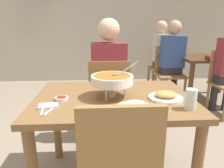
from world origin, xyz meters
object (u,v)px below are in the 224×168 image
(sauce_dish, at_px, (62,98))
(dining_table_far, at_px, (210,64))
(rice_plate, at_px, (135,107))
(patron_bg_right, at_px, (172,56))
(chair_diner_main, at_px, (109,95))
(chair_bg_middle, at_px, (166,65))
(dining_table_main, at_px, (113,111))
(curry_bowl, at_px, (112,80))
(drink_glass, at_px, (191,100))
(diner_main, at_px, (109,73))
(patron_bg_middle, at_px, (162,52))
(appetizer_plate, at_px, (166,96))
(chair_bg_right, at_px, (168,70))

(sauce_dish, xyz_separation_m, dining_table_far, (2.07, 1.88, -0.14))
(rice_plate, xyz_separation_m, patron_bg_right, (0.96, 2.14, -0.02))
(chair_diner_main, distance_m, chair_bg_middle, 2.02)
(dining_table_main, bearing_deg, chair_bg_middle, 63.92)
(curry_bowl, height_order, drink_glass, curry_bowl)
(diner_main, distance_m, chair_bg_middle, 2.01)
(drink_glass, height_order, patron_bg_middle, patron_bg_middle)
(drink_glass, bearing_deg, rice_plate, 178.44)
(chair_diner_main, relative_size, diner_main, 0.69)
(appetizer_plate, relative_size, drink_glass, 1.85)
(dining_table_far, distance_m, chair_bg_middle, 0.78)
(curry_bowl, relative_size, rice_plate, 1.39)
(sauce_dish, relative_size, patron_bg_middle, 0.07)
(diner_main, bearing_deg, drink_glass, -65.26)
(chair_diner_main, xyz_separation_m, drink_glass, (0.46, -0.96, 0.29))
(dining_table_main, bearing_deg, sauce_dish, -171.73)
(chair_diner_main, xyz_separation_m, dining_table_far, (1.71, 1.12, 0.10))
(dining_table_main, bearing_deg, chair_bg_right, 61.20)
(sauce_dish, xyz_separation_m, chair_bg_middle, (1.52, 2.42, -0.25))
(chair_bg_right, bearing_deg, chair_bg_middle, 77.47)
(rice_plate, height_order, chair_bg_middle, chair_bg_middle)
(chair_bg_middle, xyz_separation_m, patron_bg_right, (-0.08, -0.48, 0.24))
(curry_bowl, xyz_separation_m, drink_glass, (0.47, -0.25, -0.07))
(appetizer_plate, relative_size, dining_table_far, 0.24)
(diner_main, bearing_deg, curry_bowl, -90.67)
(patron_bg_right, bearing_deg, patron_bg_middle, 91.17)
(diner_main, xyz_separation_m, chair_bg_middle, (1.16, 1.63, -0.24))
(diner_main, height_order, dining_table_far, diner_main)
(chair_diner_main, distance_m, sauce_dish, 0.87)
(curry_bowl, height_order, chair_bg_middle, curry_bowl)
(sauce_dish, xyz_separation_m, chair_bg_right, (1.42, 1.98, -0.25))
(curry_bowl, relative_size, patron_bg_middle, 0.25)
(curry_bowl, bearing_deg, drink_glass, -28.25)
(chair_diner_main, height_order, diner_main, diner_main)
(drink_glass, bearing_deg, chair_bg_middle, 75.13)
(rice_plate, relative_size, dining_table_far, 0.24)
(patron_bg_middle, bearing_deg, diner_main, -122.73)
(rice_plate, xyz_separation_m, chair_bg_right, (0.94, 2.18, -0.25))
(patron_bg_right, bearing_deg, dining_table_main, -119.78)
(diner_main, xyz_separation_m, curry_bowl, (-0.01, -0.75, 0.13))
(appetizer_plate, bearing_deg, chair_bg_middle, 72.01)
(chair_bg_middle, distance_m, chair_bg_right, 0.45)
(patron_bg_middle, xyz_separation_m, patron_bg_right, (0.01, -0.51, 0.00))
(diner_main, height_order, chair_bg_right, diner_main)
(dining_table_far, relative_size, patron_bg_right, 0.76)
(rice_plate, distance_m, patron_bg_middle, 2.81)
(curry_bowl, height_order, chair_bg_right, curry_bowl)
(drink_glass, relative_size, chair_bg_right, 0.14)
(drink_glass, bearing_deg, chair_bg_right, 74.67)
(curry_bowl, height_order, patron_bg_middle, patron_bg_middle)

